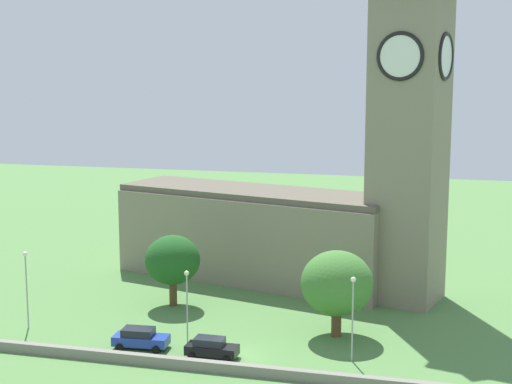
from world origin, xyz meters
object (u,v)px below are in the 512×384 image
object	(u,v)px
church	(304,200)
car_blue	(140,338)
streetlamp_west_end	(26,277)
car_black	(211,348)
streetlamp_west_mid	(187,294)
tree_riverside_east	(173,260)
tree_churchyard	(337,283)
streetlamp_central	(353,305)

from	to	relation	value
church	car_blue	xyz separation A→B (m)	(-9.96, -23.15, -8.81)
streetlamp_west_end	car_black	bearing A→B (deg)	-8.90
car_black	car_blue	bearing A→B (deg)	174.51
streetlamp_west_mid	tree_riverside_east	world-z (taller)	tree_riverside_east
streetlamp_west_end	streetlamp_west_mid	size ratio (longest dim) A/B	1.12
church	tree_churchyard	world-z (taller)	church
church	tree_churchyard	size ratio (longest dim) A/B	4.92
car_blue	streetlamp_west_end	xyz separation A→B (m)	(-12.32, 2.33, 3.97)
tree_riverside_east	tree_churchyard	world-z (taller)	tree_churchyard
streetlamp_west_end	tree_riverside_east	world-z (taller)	tree_riverside_east
car_blue	streetlamp_central	xyz separation A→B (m)	(18.22, 1.63, 3.89)
streetlamp_central	car_black	bearing A→B (deg)	-168.87
tree_churchyard	streetlamp_west_mid	bearing A→B (deg)	-158.44
car_black	streetlamp_west_end	distance (m)	19.65
tree_churchyard	car_black	bearing A→B (deg)	-139.64
streetlamp_west_end	tree_churchyard	bearing A→B (deg)	9.95
car_black	tree_churchyard	xyz separation A→B (m)	(9.36, 7.96, 4.07)
car_blue	streetlamp_west_mid	size ratio (longest dim) A/B	0.75
car_blue	tree_churchyard	distance (m)	18.10
car_black	streetlamp_central	world-z (taller)	streetlamp_central
streetlamp_west_end	streetlamp_west_mid	xyz separation A→B (m)	(15.83, 0.02, -0.45)
church	streetlamp_west_end	world-z (taller)	church
car_blue	streetlamp_west_end	distance (m)	13.15
car_blue	streetlamp_west_mid	world-z (taller)	streetlamp_west_mid
streetlamp_west_mid	tree_riverside_east	bearing A→B (deg)	117.22
streetlamp_west_end	tree_churchyard	xyz separation A→B (m)	(28.37, 4.98, 0.08)
streetlamp_west_end	streetlamp_central	size ratio (longest dim) A/B	1.02
car_black	streetlamp_central	distance (m)	12.39
car_blue	tree_churchyard	bearing A→B (deg)	24.50
car_black	tree_riverside_east	bearing A→B (deg)	122.71
car_blue	streetlamp_central	size ratio (longest dim) A/B	0.68
streetlamp_west_mid	car_black	bearing A→B (deg)	-43.31
car_black	tree_riverside_east	world-z (taller)	tree_riverside_east
church	streetlamp_west_end	bearing A→B (deg)	-136.96
streetlamp_west_mid	tree_riverside_east	xyz separation A→B (m)	(-5.05, 9.82, 0.38)
streetlamp_west_end	tree_churchyard	world-z (taller)	tree_churchyard
streetlamp_central	tree_churchyard	distance (m)	6.09
car_blue	church	bearing A→B (deg)	66.71
car_black	streetlamp_west_mid	size ratio (longest dim) A/B	0.67
car_black	church	bearing A→B (deg)	82.17
streetlamp_west_mid	streetlamp_central	distance (m)	14.74
streetlamp_central	tree_riverside_east	xyz separation A→B (m)	(-19.76, 10.55, 0.01)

